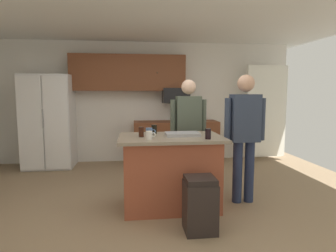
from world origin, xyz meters
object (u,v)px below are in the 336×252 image
(kitchen_island, at_px, (171,171))
(mug_blue_stoneware, at_px, (149,135))
(refrigerator, at_px, (49,122))
(trash_bin, at_px, (200,205))
(serving_tray, at_px, (182,134))
(glass_dark_ale, at_px, (154,129))
(microwave_over_range, at_px, (176,96))
(mug_ceramic_white, at_px, (149,132))
(glass_pilsner, at_px, (208,134))
(person_guest_right, at_px, (188,126))
(person_elder_center, at_px, (245,129))
(tumbler_amber, at_px, (141,132))

(kitchen_island, height_order, mug_blue_stoneware, mug_blue_stoneware)
(refrigerator, height_order, trash_bin, refrigerator)
(kitchen_island, relative_size, serving_tray, 3.06)
(glass_dark_ale, xyz_separation_m, serving_tray, (0.36, -0.21, -0.04))
(microwave_over_range, relative_size, trash_bin, 0.92)
(mug_blue_stoneware, relative_size, trash_bin, 0.20)
(mug_ceramic_white, bearing_deg, glass_pilsner, -28.56)
(trash_bin, bearing_deg, kitchen_island, 107.41)
(person_guest_right, xyz_separation_m, glass_dark_ale, (-0.57, -0.49, 0.02))
(person_elder_center, distance_m, person_guest_right, 0.94)
(kitchen_island, distance_m, glass_dark_ale, 0.62)
(mug_ceramic_white, bearing_deg, microwave_over_range, 73.57)
(glass_dark_ale, relative_size, tumbler_amber, 0.97)
(microwave_over_range, xyz_separation_m, glass_dark_ale, (-0.63, -2.23, -0.44))
(person_elder_center, distance_m, mug_ceramic_white, 1.29)
(glass_pilsner, bearing_deg, glass_dark_ale, 139.49)
(tumbler_amber, relative_size, mug_ceramic_white, 0.98)
(microwave_over_range, relative_size, person_guest_right, 0.33)
(person_elder_center, relative_size, glass_pilsner, 13.65)
(microwave_over_range, height_order, kitchen_island, microwave_over_range)
(kitchen_island, xyz_separation_m, mug_ceramic_white, (-0.27, 0.09, 0.52))
(microwave_over_range, relative_size, kitchen_island, 0.42)
(refrigerator, distance_m, trash_bin, 3.96)
(glass_dark_ale, distance_m, mug_ceramic_white, 0.17)
(refrigerator, distance_m, mug_blue_stoneware, 3.19)
(tumbler_amber, xyz_separation_m, serving_tray, (0.54, 0.04, -0.04))
(refrigerator, xyz_separation_m, kitchen_island, (2.17, -2.36, -0.45))
(kitchen_island, bearing_deg, glass_pilsner, -34.05)
(refrigerator, bearing_deg, tumbler_amber, -52.94)
(person_guest_right, height_order, tumbler_amber, person_guest_right)
(microwave_over_range, xyz_separation_m, mug_ceramic_white, (-0.70, -2.38, -0.45))
(kitchen_island, xyz_separation_m, trash_bin, (0.23, -0.73, -0.18))
(kitchen_island, height_order, tumbler_amber, tumbler_amber)
(refrigerator, bearing_deg, person_elder_center, -35.77)
(glass_dark_ale, height_order, serving_tray, glass_dark_ale)
(person_guest_right, relative_size, trash_bin, 2.81)
(mug_ceramic_white, bearing_deg, mug_blue_stoneware, -92.96)
(microwave_over_range, relative_size, mug_blue_stoneware, 4.67)
(mug_ceramic_white, height_order, trash_bin, mug_ceramic_white)
(microwave_over_range, distance_m, person_elder_center, 2.53)
(person_elder_center, relative_size, mug_ceramic_white, 13.43)
(refrigerator, distance_m, person_elder_center, 3.94)
(person_elder_center, relative_size, trash_bin, 2.87)
(glass_pilsner, relative_size, tumbler_amber, 1.00)
(glass_dark_ale, bearing_deg, microwave_over_range, 74.29)
(kitchen_island, relative_size, trash_bin, 2.20)
(person_elder_center, distance_m, serving_tray, 0.86)
(person_guest_right, bearing_deg, glass_pilsner, 29.46)
(serving_tray, bearing_deg, mug_ceramic_white, 171.74)
(refrigerator, bearing_deg, glass_pilsner, -45.51)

